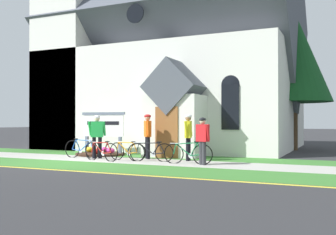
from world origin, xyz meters
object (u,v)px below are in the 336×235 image
Objects in this scene: bicycle_white at (188,153)px; cyclist_in_blue_jersey at (148,132)px; bicycle_silver at (82,149)px; bicycle_red at (127,151)px; cyclist_in_orange_jersey at (203,137)px; bicycle_orange at (151,152)px; church_sign at (103,126)px; cyclist_in_white_jersey at (188,133)px; bicycle_blue at (101,151)px; cyclist_in_red_jersey at (97,133)px; roadside_conifer at (295,57)px.

cyclist_in_blue_jersey is (-2.16, 1.08, 0.68)m from bicycle_white.
bicycle_white is 1.00× the size of bicycle_silver.
bicycle_red is 1.20m from cyclist_in_blue_jersey.
bicycle_silver is at bearing 175.51° from cyclist_in_orange_jersey.
bicycle_orange reaches higher than bicycle_red.
church_sign is 1.21× the size of bicycle_white.
bicycle_silver is 4.47m from cyclist_in_white_jersey.
bicycle_blue is at bearing -164.21° from bicycle_orange.
church_sign is 1.22× the size of cyclist_in_red_jersey.
church_sign reaches higher than cyclist_in_blue_jersey.
bicycle_silver is at bearing 155.53° from bicycle_blue.
bicycle_silver is 1.00× the size of cyclist_in_white_jersey.
bicycle_blue is 0.95× the size of cyclist_in_blue_jersey.
bicycle_orange is 0.96× the size of cyclist_in_blue_jersey.
bicycle_silver is at bearing 176.46° from bicycle_white.
cyclist_in_orange_jersey is at bearing -8.62° from bicycle_orange.
cyclist_in_blue_jersey is 9.63m from roadside_conifer.
cyclist_in_red_jersey is 11.24m from roadside_conifer.
cyclist_in_white_jersey is (-0.98, 1.16, 0.10)m from cyclist_in_orange_jersey.
bicycle_red is at bearing -116.61° from cyclist_in_blue_jersey.
bicycle_white reaches higher than bicycle_blue.
bicycle_white reaches higher than bicycle_red.
bicycle_orange is 2.26m from cyclist_in_orange_jersey.
bicycle_silver is 0.99× the size of cyclist_in_blue_jersey.
church_sign reaches higher than bicycle_blue.
bicycle_red is at bearing 179.88° from bicycle_orange.
bicycle_red is at bearing -38.15° from church_sign.
cyclist_in_white_jersey is (3.01, 1.35, 0.68)m from bicycle_blue.
bicycle_blue is at bearing -177.25° from cyclist_in_orange_jersey.
roadside_conifer is at bearing 48.09° from bicycle_silver.
bicycle_blue is (-3.42, -0.32, -0.01)m from bicycle_white.
church_sign is 1.20× the size of cyclist_in_blue_jersey.
bicycle_silver is (-2.16, 0.09, 0.02)m from bicycle_red.
bicycle_orange is at bearing 172.70° from bicycle_white.
cyclist_in_blue_jersey is at bearing -18.65° from church_sign.
church_sign reaches higher than cyclist_in_white_jersey.
bicycle_blue is (1.46, -2.31, -0.92)m from church_sign.
church_sign is 1.21× the size of cyclist_in_white_jersey.
cyclist_in_white_jersey is 1.01× the size of cyclist_in_red_jersey.
roadside_conifer is (6.04, 8.84, 4.49)m from bicycle_blue.
cyclist_in_blue_jersey is (2.60, 0.78, 0.68)m from bicycle_silver.
church_sign is at bearing -138.95° from roadside_conifer.
bicycle_blue is 0.96× the size of cyclist_in_white_jersey.
cyclist_in_red_jersey is at bearing 174.91° from bicycle_red.
bicycle_red is 1.62m from cyclist_in_red_jersey.
cyclist_in_white_jersey reaches higher than bicycle_silver.
bicycle_orange is at bearing -116.82° from roadside_conifer.
bicycle_white is 1.30m from cyclist_in_white_jersey.
church_sign is 5.34m from bicycle_white.
cyclist_in_orange_jersey is 0.92× the size of cyclist_in_white_jersey.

